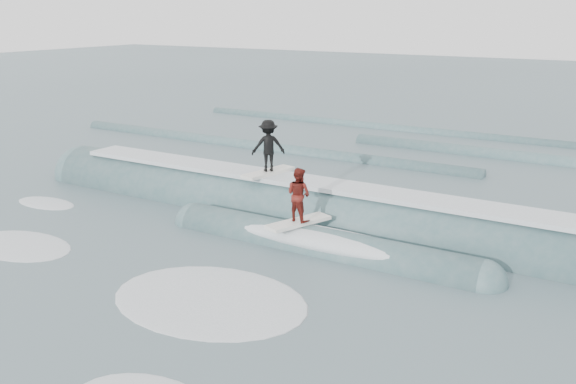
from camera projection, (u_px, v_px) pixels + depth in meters
The scene contains 6 objects.
ground at pixel (185, 282), 15.76m from camera, with size 160.00×160.00×0.00m, color #3A5055.
breaking_wave at pixel (306, 221), 20.19m from camera, with size 22.60×3.99×2.41m.
surfer_black at pixel (268, 148), 20.70m from camera, with size 1.22×2.07×1.78m.
surfer_red at pixel (299, 198), 17.88m from camera, with size 1.22×2.07×1.63m.
whitewater at pixel (132, 293), 15.11m from camera, with size 13.80×8.81×0.10m.
far_swells at pixel (418, 150), 30.52m from camera, with size 36.66×8.65×0.80m.
Camera 1 is at (9.74, -11.10, 6.46)m, focal length 40.00 mm.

